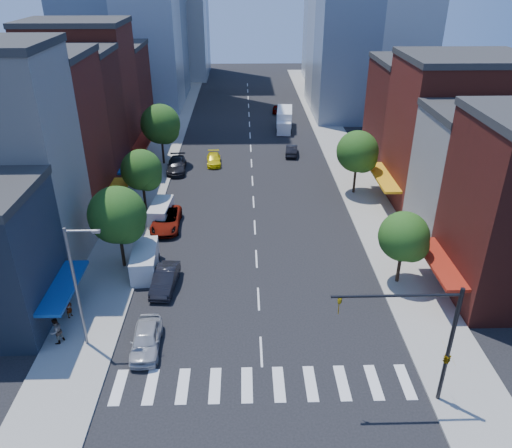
{
  "coord_description": "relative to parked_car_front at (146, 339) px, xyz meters",
  "views": [
    {
      "loc": [
        -1.04,
        -25.97,
        23.41
      ],
      "look_at": [
        -0.11,
        9.16,
        5.0
      ],
      "focal_mm": 35.0,
      "sensor_mm": 36.0,
      "label": 1
    }
  ],
  "objects": [
    {
      "name": "bldg_right_1",
      "position": [
        28.81,
        14.48,
        5.19
      ],
      "size": [
        12.0,
        8.0,
        12.0
      ],
      "primitive_type": "cube",
      "color": "#BDB7AE",
      "rests_on": "ground"
    },
    {
      "name": "parked_car_second",
      "position": [
        0.31,
        7.22,
        -0.02
      ],
      "size": [
        2.04,
        4.93,
        1.59
      ],
      "primitive_type": "imported",
      "rotation": [
        0.0,
        0.0,
        -0.08
      ],
      "color": "black",
      "rests_on": "ground"
    },
    {
      "name": "tree_right_near",
      "position": [
        19.46,
        7.4,
        3.38
      ],
      "size": [
        4.0,
        4.0,
        6.2
      ],
      "color": "black",
      "rests_on": "sidewalk_right"
    },
    {
      "name": "bldg_right_3",
      "position": [
        28.81,
        33.48,
        5.69
      ],
      "size": [
        12.0,
        10.0,
        13.0
      ],
      "primitive_type": "cube",
      "color": "#4F1A13",
      "rests_on": "ground"
    },
    {
      "name": "traffic_car_oncoming",
      "position": [
        13.37,
        38.58,
        -0.11
      ],
      "size": [
        2.01,
        4.42,
        1.41
      ],
      "primitive_type": "imported",
      "rotation": [
        0.0,
        0.0,
        3.02
      ],
      "color": "black",
      "rests_on": "ground"
    },
    {
      "name": "bldg_left_5",
      "position": [
        -13.19,
        46.48,
        5.69
      ],
      "size": [
        12.0,
        10.0,
        13.0
      ],
      "primitive_type": "cube",
      "color": "#4F1A13",
      "rests_on": "ground"
    },
    {
      "name": "bldg_left_2",
      "position": [
        -13.19,
        19.98,
        7.19
      ],
      "size": [
        12.0,
        9.0,
        16.0
      ],
      "primitive_type": "cube",
      "color": "maroon",
      "rests_on": "ground"
    },
    {
      "name": "box_truck",
      "position": [
        13.28,
        50.66,
        0.64
      ],
      "size": [
        2.94,
        7.8,
        3.07
      ],
      "rotation": [
        0.0,
        0.0,
        -0.09
      ],
      "color": "white",
      "rests_on": "ground"
    },
    {
      "name": "traffic_car_far",
      "position": [
        12.79,
        60.59,
        -0.15
      ],
      "size": [
        1.85,
        3.99,
        1.32
      ],
      "primitive_type": "imported",
      "rotation": [
        0.0,
        0.0,
        3.06
      ],
      "color": "#999999",
      "rests_on": "ground"
    },
    {
      "name": "cargo_van_far",
      "position": [
        -1.7,
        19.08,
        0.15
      ],
      "size": [
        2.15,
        4.67,
        1.94
      ],
      "rotation": [
        0.0,
        0.0,
        -0.07
      ],
      "color": "silver",
      "rests_on": "ground"
    },
    {
      "name": "pedestrian_far",
      "position": [
        -6.19,
        0.61,
        0.32
      ],
      "size": [
        1.1,
        1.19,
        1.96
      ],
      "primitive_type": "imported",
      "rotation": [
        0.0,
        0.0,
        -2.05
      ],
      "color": "#999999",
      "rests_on": "sidewalk_left"
    },
    {
      "name": "parked_car_rear",
      "position": [
        -1.69,
        32.87,
        -0.01
      ],
      "size": [
        2.48,
        5.61,
        1.6
      ],
      "primitive_type": "imported",
      "rotation": [
        0.0,
        0.0,
        0.04
      ],
      "color": "black",
      "rests_on": "ground"
    },
    {
      "name": "parked_car_front",
      "position": [
        0.0,
        0.0,
        0.0
      ],
      "size": [
        2.11,
        4.84,
        1.62
      ],
      "primitive_type": "imported",
      "rotation": [
        0.0,
        0.0,
        0.04
      ],
      "color": "#A2A2A6",
      "rests_on": "ground"
    },
    {
      "name": "crosswalk",
      "position": [
        7.81,
        -3.52,
        -0.81
      ],
      "size": [
        19.0,
        3.0,
        0.01
      ],
      "primitive_type": "cube",
      "color": "silver",
      "rests_on": "ground"
    },
    {
      "name": "tree_right_far",
      "position": [
        19.46,
        25.4,
        4.05
      ],
      "size": [
        4.6,
        4.6,
        7.2
      ],
      "color": "black",
      "rests_on": "sidewalk_right"
    },
    {
      "name": "ground",
      "position": [
        7.81,
        -0.52,
        -0.81
      ],
      "size": [
        220.0,
        220.0,
        0.0
      ],
      "primitive_type": "plane",
      "color": "black",
      "rests_on": "ground"
    },
    {
      "name": "tree_left_far",
      "position": [
        -3.54,
        35.4,
        4.39
      ],
      "size": [
        5.0,
        5.0,
        7.75
      ],
      "color": "black",
      "rests_on": "sidewalk_left"
    },
    {
      "name": "sidewalk_left",
      "position": [
        -4.69,
        39.48,
        -0.74
      ],
      "size": [
        5.0,
        120.0,
        0.15
      ],
      "primitive_type": "cube",
      "color": "gray",
      "rests_on": "ground"
    },
    {
      "name": "tree_left_mid",
      "position": [
        -3.54,
        21.4,
        3.72
      ],
      "size": [
        4.2,
        4.2,
        6.65
      ],
      "color": "black",
      "rests_on": "sidewalk_left"
    },
    {
      "name": "cargo_van_near",
      "position": [
        -1.68,
        9.53,
        0.24
      ],
      "size": [
        2.37,
        5.13,
        2.13
      ],
      "rotation": [
        0.0,
        0.0,
        0.08
      ],
      "color": "silver",
      "rests_on": "ground"
    },
    {
      "name": "bldg_left_3",
      "position": [
        -13.19,
        28.48,
        6.69
      ],
      "size": [
        12.0,
        8.0,
        15.0
      ],
      "primitive_type": "cube",
      "color": "#4F1A13",
      "rests_on": "ground"
    },
    {
      "name": "bldg_left_4",
      "position": [
        -13.19,
        36.98,
        7.69
      ],
      "size": [
        12.0,
        9.0,
        17.0
      ],
      "primitive_type": "cube",
      "color": "maroon",
      "rests_on": "ground"
    },
    {
      "name": "bldg_right_2",
      "position": [
        28.81,
        23.48,
        6.69
      ],
      "size": [
        12.0,
        10.0,
        15.0
      ],
      "primitive_type": "cube",
      "color": "maroon",
      "rests_on": "ground"
    },
    {
      "name": "parked_car_third",
      "position": [
        -0.99,
        17.72,
        0.01
      ],
      "size": [
        2.85,
        5.96,
        1.64
      ],
      "primitive_type": "imported",
      "rotation": [
        0.0,
        0.0,
        0.02
      ],
      "color": "#999999",
      "rests_on": "ground"
    },
    {
      "name": "tree_left_near",
      "position": [
        -3.54,
        10.4,
        4.05
      ],
      "size": [
        4.8,
        4.8,
        7.3
      ],
      "color": "black",
      "rests_on": "sidewalk_left"
    },
    {
      "name": "sidewalk_right",
      "position": [
        20.31,
        39.48,
        -0.74
      ],
      "size": [
        5.0,
        120.0,
        0.15
      ],
      "primitive_type": "cube",
      "color": "gray",
      "rests_on": "ground"
    },
    {
      "name": "traffic_signal",
      "position": [
        17.75,
        -5.02,
        3.35
      ],
      "size": [
        7.24,
        2.24,
        8.0
      ],
      "color": "black",
      "rests_on": "sidewalk_right"
    },
    {
      "name": "taxi",
      "position": [
        2.86,
        35.33,
        -0.17
      ],
      "size": [
        2.08,
        4.53,
        1.28
      ],
      "primitive_type": "imported",
      "rotation": [
        0.0,
        0.0,
        0.06
      ],
      "color": "yellow",
      "rests_on": "ground"
    },
    {
      "name": "pedestrian_near",
      "position": [
        -6.22,
        3.44,
        0.12
      ],
      "size": [
        0.55,
        0.67,
        1.56
      ],
      "primitive_type": "imported",
      "rotation": [
        0.0,
        0.0,
        1.2
      ],
      "color": "#999999",
      "rests_on": "sidewalk_left"
    },
    {
      "name": "streetlight",
      "position": [
        -4.0,
        0.48,
        4.47
      ],
      "size": [
        2.25,
        0.25,
        9.0
      ],
      "color": "slate",
      "rests_on": "sidewalk_left"
    }
  ]
}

